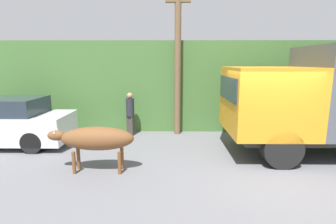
{
  "coord_description": "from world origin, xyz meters",
  "views": [
    {
      "loc": [
        -2.48,
        -6.57,
        2.71
      ],
      "look_at": [
        -2.56,
        0.34,
        1.4
      ],
      "focal_mm": 28.0,
      "sensor_mm": 36.0,
      "label": 1
    }
  ],
  "objects_px": {
    "pedestrian_on_hill": "(130,112)",
    "utility_pole": "(178,58)",
    "brown_cow": "(96,139)",
    "parked_suv": "(2,123)"
  },
  "relations": [
    {
      "from": "pedestrian_on_hill",
      "to": "utility_pole",
      "type": "height_order",
      "value": "utility_pole"
    },
    {
      "from": "brown_cow",
      "to": "utility_pole",
      "type": "bearing_deg",
      "value": 67.55
    },
    {
      "from": "brown_cow",
      "to": "pedestrian_on_hill",
      "type": "relative_size",
      "value": 1.32
    },
    {
      "from": "brown_cow",
      "to": "parked_suv",
      "type": "distance_m",
      "value": 4.22
    },
    {
      "from": "parked_suv",
      "to": "utility_pole",
      "type": "height_order",
      "value": "utility_pole"
    },
    {
      "from": "parked_suv",
      "to": "pedestrian_on_hill",
      "type": "xyz_separation_m",
      "value": [
        4.02,
        1.29,
        0.13
      ]
    },
    {
      "from": "brown_cow",
      "to": "pedestrian_on_hill",
      "type": "xyz_separation_m",
      "value": [
        0.34,
        3.36,
        0.05
      ]
    },
    {
      "from": "brown_cow",
      "to": "pedestrian_on_hill",
      "type": "distance_m",
      "value": 3.38
    },
    {
      "from": "brown_cow",
      "to": "pedestrian_on_hill",
      "type": "bearing_deg",
      "value": 92.07
    },
    {
      "from": "utility_pole",
      "to": "brown_cow",
      "type": "bearing_deg",
      "value": -120.36
    }
  ]
}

